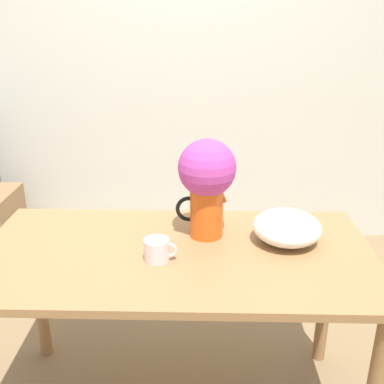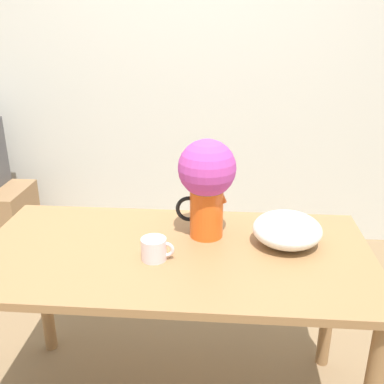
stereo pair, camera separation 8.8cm
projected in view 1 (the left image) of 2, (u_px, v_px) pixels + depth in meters
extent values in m
cube|color=silver|center=(180.00, 61.00, 3.06)|extent=(8.00, 0.05, 2.60)
cube|color=olive|center=(176.00, 254.00, 1.69)|extent=(1.48, 0.75, 0.03)
cylinder|color=olive|center=(38.00, 290.00, 2.13)|extent=(0.06, 0.06, 0.74)
cylinder|color=olive|center=(326.00, 294.00, 2.10)|extent=(0.06, 0.06, 0.74)
cylinder|color=#E05619|center=(206.00, 212.00, 1.76)|extent=(0.13, 0.13, 0.21)
cone|color=#E05619|center=(221.00, 195.00, 1.73)|extent=(0.05, 0.05, 0.05)
torus|color=black|center=(189.00, 209.00, 1.76)|extent=(0.11, 0.02, 0.11)
sphere|color=#3D7033|center=(207.00, 178.00, 1.71)|extent=(0.17, 0.17, 0.17)
sphere|color=#B23D99|center=(207.00, 168.00, 1.70)|extent=(0.22, 0.22, 0.22)
cylinder|color=silver|center=(156.00, 250.00, 1.60)|extent=(0.09, 0.09, 0.08)
torus|color=silver|center=(169.00, 250.00, 1.60)|extent=(0.06, 0.01, 0.06)
ellipsoid|color=white|center=(287.00, 227.00, 1.73)|extent=(0.26, 0.26, 0.12)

